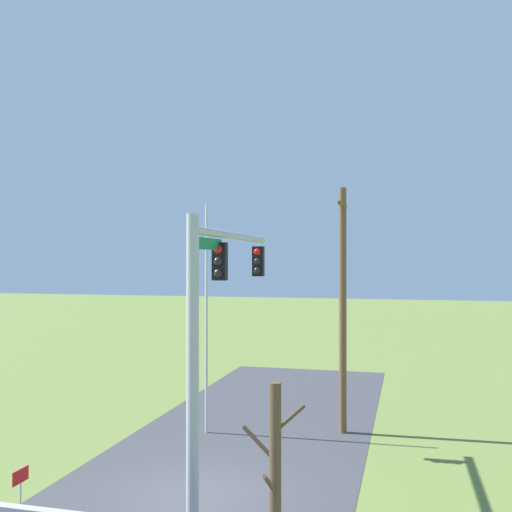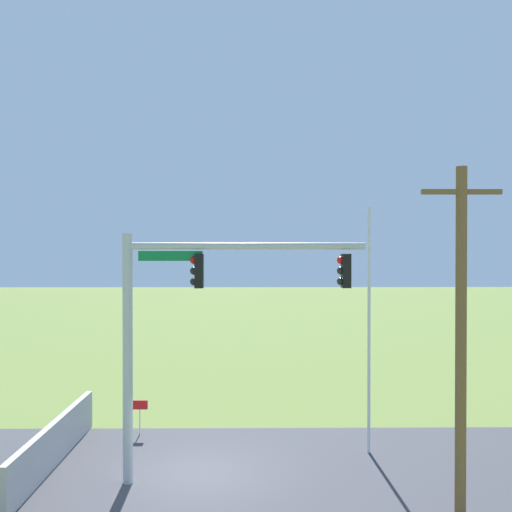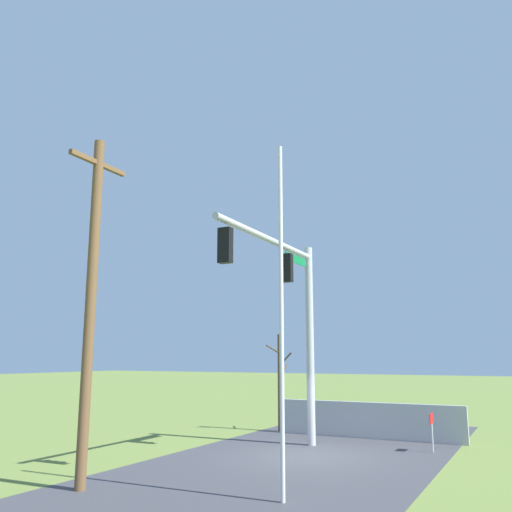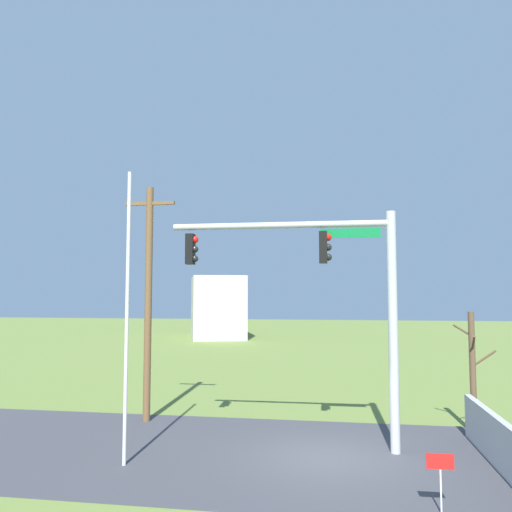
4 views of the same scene
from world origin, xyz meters
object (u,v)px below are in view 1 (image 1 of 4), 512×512
flagpole (206,318)px  bare_tree (275,501)px  open_sign (21,483)px  utility_pole (343,305)px  signal_mast (217,305)px

flagpole → bare_tree: bearing=25.1°
flagpole → open_sign: flagpole is taller
flagpole → open_sign: size_ratio=6.51×
flagpole → bare_tree: 11.26m
utility_pole → signal_mast: bearing=-19.7°
signal_mast → open_sign: 6.04m
flagpole → utility_pole: 4.77m
signal_mast → open_sign: size_ratio=5.75×
signal_mast → bare_tree: bearing=29.0°
bare_tree → flagpole: bearing=-154.9°
signal_mast → open_sign: (2.21, -3.97, -3.97)m
signal_mast → bare_tree: (4.51, 2.50, -2.82)m
signal_mast → utility_pole: bearing=160.3°
utility_pole → bare_tree: utility_pole is taller
utility_pole → open_sign: size_ratio=6.99×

